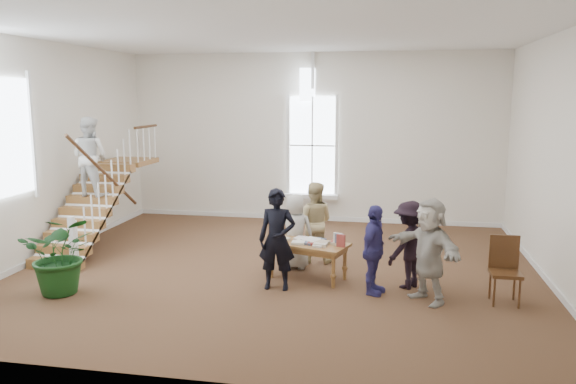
% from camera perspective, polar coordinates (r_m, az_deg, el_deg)
% --- Properties ---
extents(ground, '(10.00, 10.00, 0.00)m').
position_cam_1_polar(ground, '(11.17, -0.88, -7.80)').
color(ground, '#4B2A1D').
rests_on(ground, ground).
extents(room_shell, '(10.49, 10.00, 10.00)m').
position_cam_1_polar(room_shell, '(15.27, 2.41, -1.45)').
color(room_shell, silver).
rests_on(room_shell, ground).
extents(staircase, '(1.10, 4.10, 2.92)m').
position_cam_1_polar(staircase, '(13.04, -19.25, 1.50)').
color(staircase, brown).
rests_on(staircase, ground).
extents(library_table, '(1.61, 1.13, 0.75)m').
position_cam_1_polar(library_table, '(10.44, 2.13, -5.58)').
color(library_table, brown).
rests_on(library_table, ground).
extents(police_officer, '(0.67, 0.45, 1.79)m').
position_cam_1_polar(police_officer, '(9.82, -1.12, -4.83)').
color(police_officer, black).
rests_on(police_officer, ground).
extents(elderly_woman, '(0.73, 0.48, 1.48)m').
position_cam_1_polar(elderly_woman, '(11.03, 0.72, -4.02)').
color(elderly_woman, '#BBB8AD').
rests_on(elderly_woman, ground).
extents(person_yellow, '(0.81, 0.64, 1.66)m').
position_cam_1_polar(person_yellow, '(11.45, 2.63, -3.08)').
color(person_yellow, '#CEB881').
rests_on(person_yellow, ground).
extents(woman_cluster_a, '(0.62, 0.98, 1.55)m').
position_cam_1_polar(woman_cluster_a, '(9.71, 8.71, -5.84)').
color(woman_cluster_a, navy).
rests_on(woman_cluster_a, ground).
extents(woman_cluster_b, '(1.07, 1.15, 1.56)m').
position_cam_1_polar(woman_cluster_b, '(10.15, 12.21, -5.25)').
color(woman_cluster_b, black).
rests_on(woman_cluster_b, ground).
extents(woman_cluster_c, '(1.42, 1.58, 1.75)m').
position_cam_1_polar(woman_cluster_c, '(9.51, 14.14, -5.76)').
color(woman_cluster_c, '#BAB4A7').
rests_on(woman_cluster_c, ground).
extents(floor_plant, '(1.56, 1.48, 1.38)m').
position_cam_1_polar(floor_plant, '(10.41, -22.05, -5.89)').
color(floor_plant, '#133D14').
rests_on(floor_plant, ground).
extents(side_chair, '(0.48, 0.48, 1.10)m').
position_cam_1_polar(side_chair, '(9.95, 21.16, -6.95)').
color(side_chair, '#3A1D0F').
rests_on(side_chair, ground).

